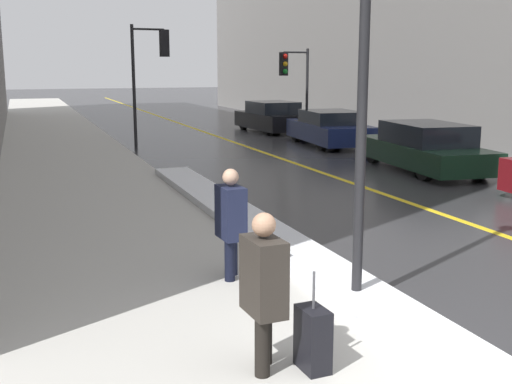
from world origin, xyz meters
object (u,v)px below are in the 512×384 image
object	(u,v)px
lamp_post	(365,15)
parked_car_dark_green	(424,148)
parked_car_black	(272,117)
traffic_light_near	(152,59)
pedestrian_trailing	(264,285)
pedestrian_nearside	(231,218)
parked_car_navy	(330,128)
rolling_suitcase	(313,339)
traffic_light_far	(293,73)

from	to	relation	value
lamp_post	parked_car_dark_green	world-z (taller)	lamp_post
lamp_post	parked_car_black	xyz separation A→B (m)	(6.56, 19.22, -2.69)
parked_car_dark_green	traffic_light_near	bearing A→B (deg)	43.39
parked_car_dark_green	parked_car_black	xyz separation A→B (m)	(0.04, 11.13, -0.00)
traffic_light_near	pedestrian_trailing	world-z (taller)	traffic_light_near
pedestrian_nearside	parked_car_dark_green	bearing A→B (deg)	128.46
parked_car_navy	rolling_suitcase	xyz separation A→B (m)	(-7.95, -15.42, -0.29)
pedestrian_nearside	parked_car_navy	bearing A→B (deg)	145.27
traffic_light_near	traffic_light_far	xyz separation A→B (m)	(5.86, 1.55, -0.50)
lamp_post	parked_car_black	bearing A→B (deg)	71.14
traffic_light_near	pedestrian_nearside	world-z (taller)	traffic_light_near
parked_car_dark_green	rolling_suitcase	distance (m)	12.27
lamp_post	parked_car_black	size ratio (longest dim) A/B	1.33
parked_car_navy	traffic_light_near	bearing A→B (deg)	80.22
pedestrian_nearside	parked_car_dark_green	xyz separation A→B (m)	(7.65, 6.76, -0.21)
parked_car_dark_green	pedestrian_nearside	bearing A→B (deg)	137.43
traffic_light_near	parked_car_black	bearing A→B (deg)	27.44
lamp_post	pedestrian_nearside	xyz separation A→B (m)	(-1.13, 1.32, -2.48)
parked_car_navy	rolling_suitcase	distance (m)	17.35
pedestrian_trailing	rolling_suitcase	size ratio (longest dim) A/B	1.57
parked_car_dark_green	parked_car_navy	bearing A→B (deg)	4.14
parked_car_black	pedestrian_nearside	bearing A→B (deg)	153.87
parked_car_black	rolling_suitcase	bearing A→B (deg)	156.41
traffic_light_far	parked_car_black	xyz separation A→B (m)	(-0.05, 2.04, -1.88)
parked_car_navy	lamp_post	bearing A→B (deg)	159.80
traffic_light_far	pedestrian_trailing	distance (m)	20.27
pedestrian_nearside	pedestrian_trailing	bearing A→B (deg)	-14.68
traffic_light_near	rolling_suitcase	bearing A→B (deg)	-100.90
pedestrian_nearside	parked_car_navy	distance (m)	14.92
pedestrian_trailing	parked_car_navy	xyz separation A→B (m)	(8.37, 15.27, -0.24)
lamp_post	rolling_suitcase	distance (m)	3.53
traffic_light_near	parked_car_black	xyz separation A→B (m)	(5.81, 3.59, -2.38)
parked_car_black	rolling_suitcase	xyz separation A→B (m)	(-7.80, -20.63, -0.30)
traffic_light_near	pedestrian_trailing	bearing A→B (deg)	-102.37
parked_car_navy	parked_car_black	xyz separation A→B (m)	(-0.15, 5.21, 0.01)
lamp_post	traffic_light_near	distance (m)	15.65
lamp_post	rolling_suitcase	world-z (taller)	lamp_post
traffic_light_far	pedestrian_trailing	world-z (taller)	traffic_light_far
parked_car_navy	parked_car_black	world-z (taller)	parked_car_black
lamp_post	pedestrian_trailing	xyz separation A→B (m)	(-1.66, -1.26, -2.47)
traffic_light_far	pedestrian_nearside	size ratio (longest dim) A/B	2.35
traffic_light_far	rolling_suitcase	size ratio (longest dim) A/B	3.62
parked_car_black	parked_car_navy	bearing A→B (deg)	178.76
pedestrian_nearside	parked_car_black	distance (m)	19.48
parked_car_navy	pedestrian_nearside	bearing A→B (deg)	153.69
traffic_light_near	parked_car_dark_green	distance (m)	9.79
parked_car_black	lamp_post	bearing A→B (deg)	158.27
traffic_light_far	parked_car_black	size ratio (longest dim) A/B	0.82
pedestrian_nearside	parked_car_dark_green	size ratio (longest dim) A/B	0.29
pedestrian_trailing	parked_car_navy	bearing A→B (deg)	148.25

